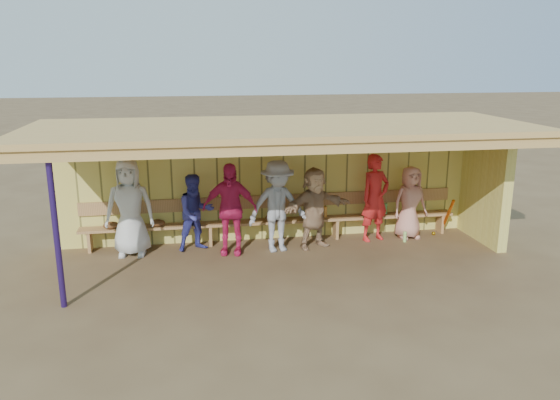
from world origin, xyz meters
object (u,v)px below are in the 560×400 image
object	(u,v)px
player_c	(196,213)
player_h	(410,203)
player_f	(314,208)
player_g	(375,198)
player_e	(278,206)
player_d	(230,209)
player_b	(130,208)
bench	(274,215)

from	to	relation	value
player_c	player_h	world-z (taller)	player_h
player_f	player_g	world-z (taller)	player_g
player_e	player_h	distance (m)	2.82
player_d	player_e	bearing A→B (deg)	11.30
player_b	player_e	distance (m)	2.77
player_e	player_b	bearing A→B (deg)	165.69
player_h	bench	world-z (taller)	player_h
player_c	player_h	xyz separation A→B (m)	(4.34, 0.00, 0.00)
player_d	player_b	bearing A→B (deg)	-175.81
player_b	player_d	world-z (taller)	player_b
player_g	bench	bearing A→B (deg)	152.73
player_f	player_g	size ratio (longest dim) A/B	0.90
player_f	player_h	size ratio (longest dim) A/B	1.06
player_c	player_d	size ratio (longest dim) A/B	0.86
player_c	bench	world-z (taller)	player_c
player_b	player_d	xyz separation A→B (m)	(1.85, -0.24, -0.05)
player_g	player_h	size ratio (longest dim) A/B	1.18
player_c	player_h	distance (m)	4.34
player_c	player_d	bearing A→B (deg)	-43.53
player_e	player_g	size ratio (longest dim) A/B	1.00
player_h	bench	bearing A→B (deg)	165.43
player_d	player_g	world-z (taller)	player_g
player_e	player_c	bearing A→B (deg)	159.62
player_e	bench	bearing A→B (deg)	78.81
player_e	bench	world-z (taller)	player_e
player_h	player_b	bearing A→B (deg)	172.29
bench	player_d	bearing A→B (deg)	-146.97
player_c	player_d	world-z (taller)	player_d
player_b	player_h	bearing A→B (deg)	4.64
bench	player_g	bearing A→B (deg)	-8.57
player_g	player_e	bearing A→B (deg)	169.82
player_c	player_e	distance (m)	1.58
player_g	player_h	bearing A→B (deg)	-18.71
bench	player_c	bearing A→B (deg)	-168.95
bench	player_b	bearing A→B (deg)	-172.58
player_f	player_h	distance (m)	2.07
player_b	player_c	xyz separation A→B (m)	(1.21, 0.06, -0.17)
player_d	player_h	world-z (taller)	player_d
player_d	bench	xyz separation A→B (m)	(0.93, 0.61, -0.35)
player_g	player_b	bearing A→B (deg)	161.97
player_b	bench	size ratio (longest dim) A/B	0.24
player_f	player_h	bearing A→B (deg)	-14.30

